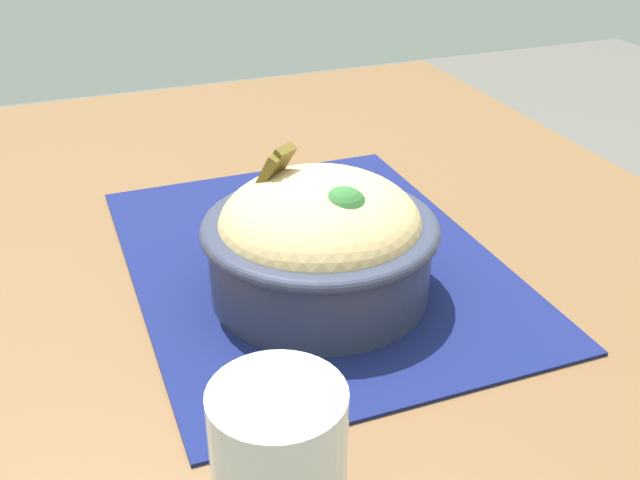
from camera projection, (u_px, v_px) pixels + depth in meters
table at (339, 330)px, 0.74m from camera, size 1.12×0.77×0.76m
placemat at (314, 263)px, 0.69m from camera, size 0.42×0.32×0.00m
bowl at (320, 240)px, 0.62m from camera, size 0.23×0.23×0.12m
fork at (269, 209)px, 0.78m from camera, size 0.02×0.13×0.00m
drinking_glass at (279, 471)px, 0.41m from camera, size 0.07×0.07×0.10m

